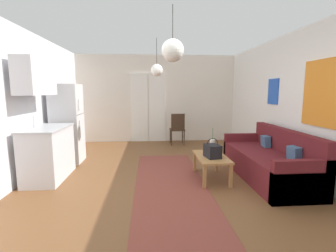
% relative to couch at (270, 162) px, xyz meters
% --- Properties ---
extents(ground_plane, '(5.34, 8.34, 0.10)m').
position_rel_couch_xyz_m(ground_plane, '(-1.89, -0.49, -0.33)').
color(ground_plane, brown).
extents(wall_back, '(4.94, 0.13, 2.60)m').
position_rel_couch_xyz_m(wall_back, '(-1.90, 3.43, 1.01)').
color(wall_back, silver).
rests_on(wall_back, ground_plane).
extents(wall_right, '(0.12, 7.94, 2.60)m').
position_rel_couch_xyz_m(wall_right, '(0.52, -0.49, 1.02)').
color(wall_right, white).
rests_on(wall_right, ground_plane).
extents(area_rug, '(1.15, 3.57, 0.01)m').
position_rel_couch_xyz_m(area_rug, '(-1.79, -0.18, -0.28)').
color(area_rug, brown).
rests_on(area_rug, ground_plane).
extents(couch, '(0.87, 2.13, 0.87)m').
position_rel_couch_xyz_m(couch, '(0.00, 0.00, 0.00)').
color(couch, '#5B191E').
rests_on(couch, ground_plane).
extents(coffee_table, '(0.51, 0.90, 0.42)m').
position_rel_couch_xyz_m(coffee_table, '(-1.06, 0.03, 0.07)').
color(coffee_table, '#A87542').
rests_on(coffee_table, ground_plane).
extents(bamboo_vase, '(0.10, 0.10, 0.46)m').
position_rel_couch_xyz_m(bamboo_vase, '(-0.98, 0.28, 0.25)').
color(bamboo_vase, beige).
rests_on(bamboo_vase, coffee_table).
extents(handbag, '(0.27, 0.33, 0.33)m').
position_rel_couch_xyz_m(handbag, '(-1.07, -0.07, 0.25)').
color(handbag, black).
rests_on(handbag, coffee_table).
extents(refrigerator, '(0.60, 0.58, 1.68)m').
position_rel_couch_xyz_m(refrigerator, '(-3.88, 1.31, 0.56)').
color(refrigerator, white).
rests_on(refrigerator, ground_plane).
extents(kitchen_counter, '(0.59, 1.10, 2.07)m').
position_rel_couch_xyz_m(kitchen_counter, '(-3.93, 0.29, 0.51)').
color(kitchen_counter, silver).
rests_on(kitchen_counter, ground_plane).
extents(accent_chair, '(0.42, 0.40, 0.91)m').
position_rel_couch_xyz_m(accent_chair, '(-1.33, 2.78, 0.22)').
color(accent_chair, '#382619').
rests_on(accent_chair, ground_plane).
extents(pendant_lamp_near, '(0.29, 0.29, 0.70)m').
position_rel_couch_xyz_m(pendant_lamp_near, '(-1.83, -0.82, 1.76)').
color(pendant_lamp_near, black).
extents(pendant_lamp_far, '(0.25, 0.25, 0.77)m').
position_rel_couch_xyz_m(pendant_lamp_far, '(-1.96, 1.11, 1.68)').
color(pendant_lamp_far, black).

